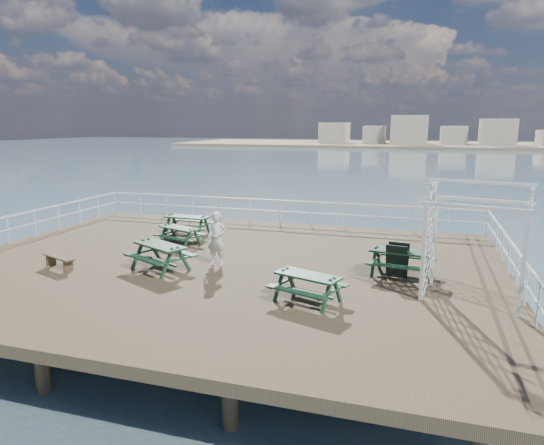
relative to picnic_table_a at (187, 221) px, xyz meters
The scene contains 12 objects.
ground 4.64m from the picnic_table_a, 48.75° to the right, with size 18.00×14.00×0.30m, color brown.
sea_backdrop 131.55m from the picnic_table_a, 83.21° to the left, with size 300.00×300.00×9.20m.
railing 3.10m from the picnic_table_a, 16.58° to the right, with size 17.77×13.76×1.10m.
picnic_table_a is the anchor object (origin of this frame).
picnic_table_b 1.77m from the picnic_table_a, 72.07° to the right, with size 1.94×1.75×0.78m.
picnic_table_c 9.31m from the picnic_table_a, 19.69° to the right, with size 2.05×1.74×0.90m.
picnic_table_d 4.90m from the picnic_table_a, 72.82° to the right, with size 2.37×2.20×0.92m.
picnic_table_e 8.94m from the picnic_table_a, 42.87° to the right, with size 2.05×1.85×0.83m.
flat_bench_near 5.82m from the picnic_table_a, 106.84° to the right, with size 1.43×0.81×0.40m.
trellis_arbor 11.64m from the picnic_table_a, 23.84° to the right, with size 2.75×1.85×3.13m.
sandwich_board 9.25m from the picnic_table_a, 20.78° to the right, with size 0.69×0.56×1.04m.
person 4.78m from the picnic_table_a, 51.36° to the right, with size 0.64×0.42×1.76m, color silver.
Camera 1 is at (6.19, -14.30, 4.54)m, focal length 32.00 mm.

